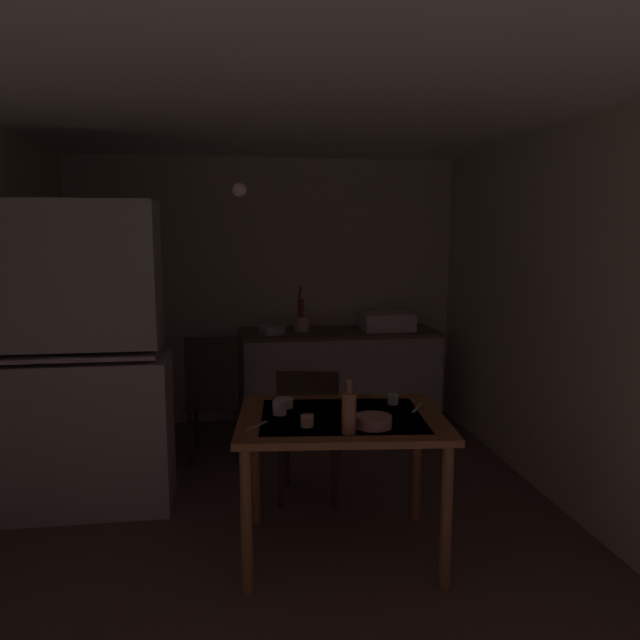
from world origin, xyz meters
The scene contains 22 objects.
ground_plane centered at (0.00, 0.00, 0.00)m, with size 5.00×5.00×0.00m, color brown.
wall_back centered at (0.00, 2.05, 1.19)m, with size 3.51×0.10×2.37m, color beige.
wall_right centered at (1.76, 0.00, 1.19)m, with size 0.10×4.10×2.37m, color beige.
ceiling_slab centered at (0.00, 0.00, 2.42)m, with size 3.51×4.10×0.10m, color silver.
hutch_cabinet centered at (-1.19, 0.34, 0.89)m, with size 0.99×0.46×1.90m.
counter_cabinet centered at (0.62, 1.68, 0.43)m, with size 1.71×0.64×0.87m.
sink_basin centered at (1.04, 1.68, 0.95)m, with size 0.44×0.34×0.15m.
hand_pump centered at (0.28, 1.73, 1.04)m, with size 0.05×0.27×0.39m.
mixing_bowl_counter centered at (0.02, 1.63, 0.90)m, with size 0.24×0.24×0.07m, color #ADD1C1.
stoneware_crock centered at (0.29, 1.72, 0.93)m, with size 0.13×0.13×0.12m, color beige.
dining_table centered at (0.26, -0.40, 0.66)m, with size 1.15×0.92×0.76m.
chair_far_side centered at (0.17, 0.25, 0.48)m, with size 0.47×0.47×0.88m.
chair_by_counter centered at (-0.46, 1.06, 0.50)m, with size 0.43×0.43×0.96m.
serving_bowl_wide centered at (-0.03, -0.21, 0.79)m, with size 0.10×0.10×0.05m, color white.
soup_bowl_small centered at (0.38, -0.60, 0.79)m, with size 0.18×0.18×0.06m, color tan.
teacup_mint centered at (0.58, -0.23, 0.79)m, with size 0.06×0.06×0.06m, color #ADD1C1.
mug_tall centered at (-0.06, -0.33, 0.80)m, with size 0.07×0.07×0.07m, color white.
teacup_cream centered at (0.06, -0.55, 0.79)m, with size 0.07×0.07×0.06m, color beige.
glass_bottle centered at (0.24, -0.68, 0.87)m, with size 0.07×0.07×0.27m.
table_knife centered at (0.69, -0.32, 0.76)m, with size 0.20×0.02×0.01m, color silver.
teaspoon_near_bowl centered at (-0.19, -0.51, 0.76)m, with size 0.16×0.02×0.01m, color beige.
pendant_bulb centered at (-0.25, 0.00, 1.94)m, with size 0.08×0.08×0.08m, color #F9EFCC.
Camera 1 is at (-0.29, -3.37, 1.70)m, focal length 33.50 mm.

